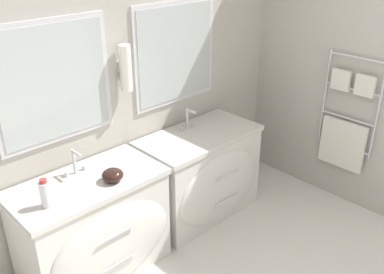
{
  "coord_description": "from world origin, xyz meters",
  "views": [
    {
      "loc": [
        -1.85,
        -0.38,
        2.34
      ],
      "look_at": [
        0.01,
        1.56,
        1.04
      ],
      "focal_mm": 40.0,
      "sensor_mm": 36.0,
      "label": 1
    }
  ],
  "objects_px": {
    "vanity_left": "(95,229)",
    "amenity_bowl": "(113,175)",
    "toiletry_bottle": "(45,194)",
    "vanity_right": "(202,175)"
  },
  "relations": [
    {
      "from": "vanity_right",
      "to": "amenity_bowl",
      "type": "xyz_separation_m",
      "value": [
        -0.96,
        -0.09,
        0.44
      ]
    },
    {
      "from": "toiletry_bottle",
      "to": "vanity_right",
      "type": "bearing_deg",
      "value": 2.26
    },
    {
      "from": "amenity_bowl",
      "to": "vanity_right",
      "type": "bearing_deg",
      "value": 5.22
    },
    {
      "from": "vanity_right",
      "to": "toiletry_bottle",
      "type": "relative_size",
      "value": 5.42
    },
    {
      "from": "vanity_left",
      "to": "toiletry_bottle",
      "type": "relative_size",
      "value": 5.42
    },
    {
      "from": "toiletry_bottle",
      "to": "amenity_bowl",
      "type": "height_order",
      "value": "toiletry_bottle"
    },
    {
      "from": "vanity_right",
      "to": "toiletry_bottle",
      "type": "bearing_deg",
      "value": -177.74
    },
    {
      "from": "vanity_left",
      "to": "toiletry_bottle",
      "type": "distance_m",
      "value": 0.59
    },
    {
      "from": "vanity_left",
      "to": "amenity_bowl",
      "type": "relative_size",
      "value": 7.11
    },
    {
      "from": "vanity_left",
      "to": "toiletry_bottle",
      "type": "bearing_deg",
      "value": -170.45
    }
  ]
}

